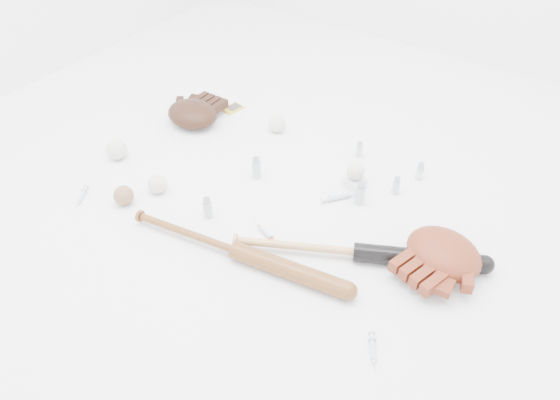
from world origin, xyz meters
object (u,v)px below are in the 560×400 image
Objects in this scene: bat_wood at (236,251)px; glove_dark at (192,113)px; bat_dark at (356,252)px; pedestal at (354,182)px.

glove_dark is at bearing 132.36° from bat_wood.
bat_dark reaches higher than bat_wood.
glove_dark is 4.02× the size of pedestal.
bat_wood is (-0.32, -0.21, -0.00)m from bat_dark.
glove_dark is (-0.95, 0.31, 0.02)m from bat_dark.
bat_wood is at bearing -173.30° from bat_dark.
bat_dark is at bearing -17.51° from glove_dark.
pedestal is (-0.18, 0.32, -0.01)m from bat_dark.
bat_wood is 0.82m from glove_dark.
glove_dark is at bearing -179.18° from pedestal.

